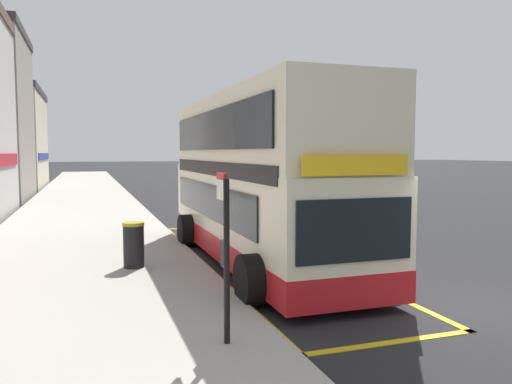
{
  "coord_description": "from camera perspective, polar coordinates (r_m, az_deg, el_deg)",
  "views": [
    {
      "loc": [
        -6.78,
        -7.32,
        2.93
      ],
      "look_at": [
        -2.04,
        6.64,
        1.76
      ],
      "focal_mm": 35.09,
      "sensor_mm": 36.0,
      "label": 1
    }
  ],
  "objects": [
    {
      "name": "pavement_near",
      "position": [
        39.43,
        -19.04,
        0.12
      ],
      "size": [
        6.0,
        76.0,
        0.14
      ],
      "primitive_type": "cube",
      "color": "#A39E93",
      "rests_on": "ground"
    },
    {
      "name": "bus_stop_sign",
      "position": [
        7.34,
        -3.54,
        -5.67
      ],
      "size": [
        0.09,
        0.51,
        2.49
      ],
      "color": "black",
      "rests_on": "pavement_near"
    },
    {
      "name": "bus_bay_markings",
      "position": [
        13.76,
        0.21,
        -7.74
      ],
      "size": [
        3.18,
        12.74,
        0.01
      ],
      "color": "gold",
      "rests_on": "ground"
    },
    {
      "name": "double_decker_bus",
      "position": [
        13.29,
        0.26,
        0.79
      ],
      "size": [
        3.25,
        10.19,
        4.4
      ],
      "color": "beige",
      "rests_on": "ground"
    },
    {
      "name": "parked_car_silver_across",
      "position": [
        40.42,
        -5.35,
        1.49
      ],
      "size": [
        2.09,
        4.2,
        1.62
      ],
      "rotation": [
        0.0,
        0.0,
        3.11
      ],
      "color": "#B2B5BA",
      "rests_on": "ground"
    },
    {
      "name": "litter_bin",
      "position": [
        12.57,
        -13.77,
        -5.85
      ],
      "size": [
        0.52,
        0.52,
        1.1
      ],
      "color": "black",
      "rests_on": "pavement_near"
    },
    {
      "name": "ground_plane",
      "position": [
        40.01,
        -8.97,
        0.27
      ],
      "size": [
        260.0,
        260.0,
        0.0
      ],
      "primitive_type": "plane",
      "color": "black"
    }
  ]
}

